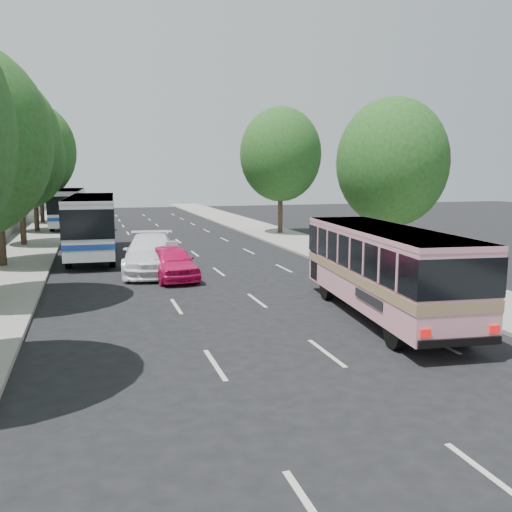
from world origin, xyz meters
name	(u,v)px	position (x,y,z in m)	size (l,w,h in m)	color
ground	(265,334)	(0.00, 0.00, 0.00)	(120.00, 120.00, 0.00)	black
sidewalk_left	(22,250)	(-8.50, 20.00, 0.07)	(4.00, 90.00, 0.15)	#9E998E
sidewalk_right	(293,240)	(8.50, 20.00, 0.06)	(4.00, 90.00, 0.12)	#9E998E
tree_left_d	(20,155)	(-8.52, 21.94, 5.63)	(5.52, 5.52, 8.60)	#38281E
tree_left_e	(33,147)	(-8.42, 29.94, 6.43)	(6.30, 6.30, 9.82)	#38281E
tree_left_f	(40,156)	(-8.62, 37.94, 6.00)	(5.88, 5.88, 9.16)	#38281E
tree_right_near	(394,158)	(8.78, 7.94, 5.20)	(5.10, 5.10, 7.95)	#38281E
tree_right_far	(282,151)	(9.08, 23.94, 6.12)	(6.00, 6.00, 9.35)	#38281E
pink_bus	(384,262)	(4.13, 0.68, 1.77)	(3.26, 9.11, 2.84)	pink
pink_taxi	(172,262)	(-1.30, 9.01, 0.73)	(1.72, 4.27, 1.46)	#E31360
white_pickup	(151,254)	(-2.00, 10.84, 0.86)	(2.40, 5.91, 1.72)	white
tour_coach_front	(92,220)	(-4.50, 16.82, 1.98)	(2.84, 11.06, 3.28)	silver
tour_coach_rear	(68,205)	(-6.30, 33.44, 1.93)	(2.67, 10.78, 3.20)	silver
taxi_roof_sign	(171,243)	(-1.30, 9.01, 1.55)	(0.55, 0.18, 0.18)	silver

